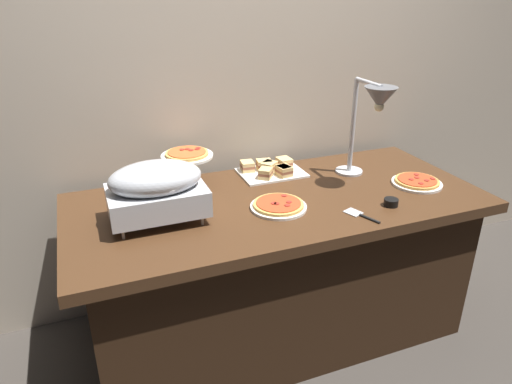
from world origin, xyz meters
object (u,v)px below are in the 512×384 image
Objects in this scene: sandwich_platter at (271,169)px; serving_spatula at (361,215)px; pizza_plate_center at (417,182)px; pizza_plate_raised_stand at (187,158)px; pizza_plate_front at (279,206)px; sauce_cup_near at (391,202)px; chafing_dish at (156,189)px; heat_lamp at (374,107)px.

sandwich_platter is 1.91× the size of serving_spatula.
pizza_plate_raised_stand is (-1.04, 0.39, 0.13)m from pizza_plate_center.
pizza_plate_raised_stand is at bearing 135.97° from serving_spatula.
pizza_plate_raised_stand reaches higher than pizza_plate_front.
pizza_plate_raised_stand is 0.96m from sauce_cup_near.
sandwich_platter reaches higher than pizza_plate_front.
pizza_plate_raised_stand is 0.75× the size of sandwich_platter.
heat_lamp reaches higher than chafing_dish.
pizza_plate_center is at bearing 29.98° from sauce_cup_near.
sandwich_platter is at bearing 147.58° from pizza_plate_center.
sauce_cup_near reaches higher than pizza_plate_front.
sauce_cup_near is (-0.04, -0.25, -0.36)m from heat_lamp.
pizza_plate_center is 1.41× the size of serving_spatula.
sandwich_platter is (-0.39, 0.29, -0.36)m from heat_lamp.
serving_spatula is (0.80, -0.27, -0.14)m from chafing_dish.
pizza_plate_center is 0.98× the size of pizza_plate_raised_stand.
pizza_plate_front is 3.91× the size of sauce_cup_near.
heat_lamp is at bearing 81.11° from sauce_cup_near.
chafing_dish is 0.80× the size of heat_lamp.
sauce_cup_near is (0.78, -0.54, -0.12)m from pizza_plate_raised_stand.
pizza_plate_center is at bearing -32.42° from sandwich_platter.
pizza_plate_front is at bearing -8.68° from chafing_dish.
heat_lamp is 1.98× the size of pizza_plate_front.
sauce_cup_near is 0.18m from serving_spatula.
serving_spatula is (0.30, -0.20, -0.01)m from pizza_plate_front.
pizza_plate_center is at bearing -20.53° from pizza_plate_raised_stand.
sandwich_platter is (0.43, -0.00, -0.12)m from pizza_plate_raised_stand.
heat_lamp is (1.02, 0.02, 0.24)m from chafing_dish.
pizza_plate_front is 1.01× the size of pizza_plate_raised_stand.
chafing_dish is 0.37m from pizza_plate_raised_stand.
heat_lamp is at bearing 53.09° from serving_spatula.
heat_lamp is at bearing 10.38° from pizza_plate_front.
pizza_plate_center is at bearing -0.44° from pizza_plate_front.
pizza_plate_raised_stand is (-0.31, 0.39, 0.13)m from pizza_plate_front.
heat_lamp is 0.44m from pizza_plate_center.
pizza_plate_front and pizza_plate_center have the same top height.
sauce_cup_near is at bearing -13.49° from chafing_dish.
pizza_plate_front reaches higher than serving_spatula.
sandwich_platter is (-0.61, 0.39, 0.01)m from pizza_plate_center.
serving_spatula is (-0.22, -0.29, -0.38)m from heat_lamp.
heat_lamp is at bearing -19.56° from pizza_plate_raised_stand.
pizza_plate_raised_stand reaches higher than pizza_plate_center.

